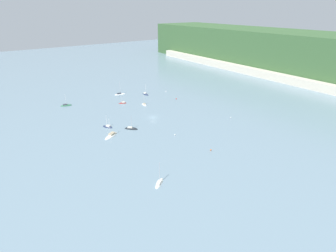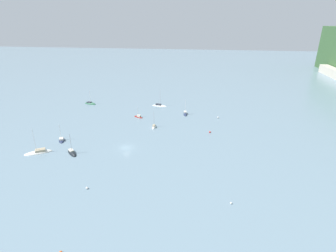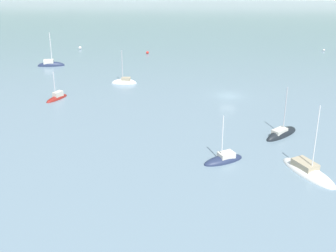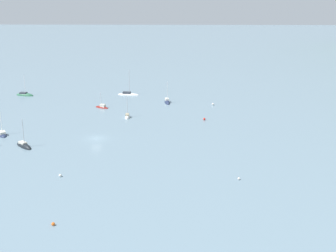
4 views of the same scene
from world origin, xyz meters
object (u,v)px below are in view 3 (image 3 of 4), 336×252
Objects in this scene: sailboat_5 at (51,65)px; sailboat_8 at (308,172)px; sailboat_1 at (57,98)px; mooring_buoy_4 at (80,48)px; mooring_buoy_3 at (324,50)px; sailboat_4 at (124,83)px; mooring_buoy_2 at (147,52)px; sailboat_3 at (281,135)px; sailboat_7 at (223,160)px.

sailboat_8 reaches higher than sailboat_5.
mooring_buoy_4 is (-3.80, 34.59, 0.20)m from sailboat_1.
mooring_buoy_3 is at bearing 1.00° from mooring_buoy_4.
sailboat_4 reaches higher than mooring_buoy_2.
sailboat_1 is at bearing 114.93° from sailboat_3.
mooring_buoy_2 reaches higher than mooring_buoy_3.
mooring_buoy_4 is at bearing -179.00° from mooring_buoy_3.
mooring_buoy_4 is (2.91, 14.54, 0.22)m from sailboat_5.
sailboat_5 is 53.30m from sailboat_7.
sailboat_5 is 15.60× the size of mooring_buoy_3.
sailboat_1 is 0.68× the size of sailboat_5.
sailboat_8 is 18.74× the size of mooring_buoy_3.
mooring_buoy_4 is (-57.31, -1.00, 0.10)m from mooring_buoy_3.
sailboat_3 reaches higher than sailboat_5.
sailboat_1 is at bearing -153.49° from sailboat_8.
sailboat_5 is 62.19m from mooring_buoy_3.
sailboat_4 is at bearing 159.61° from sailboat_1.
sailboat_3 is 1.17× the size of sailboat_7.
mooring_buoy_2 is (-14.17, 52.43, 0.22)m from sailboat_7.
sailboat_3 is 1.01× the size of sailboat_5.
sailboat_7 is at bearing -60.69° from sailboat_5.
sailboat_3 is 52.15m from mooring_buoy_3.
sailboat_1 reaches higher than mooring_buoy_2.
sailboat_1 is 21.14m from sailboat_5.
mooring_buoy_3 is (60.21, 15.54, 0.13)m from sailboat_5.
sailboat_1 is 34.27m from sailboat_7.
sailboat_3 is at bearing -62.85° from mooring_buoy_2.
sailboat_3 is 11.40× the size of mooring_buoy_4.
mooring_buoy_3 is 0.72× the size of mooring_buoy_4.
mooring_buoy_2 is 1.30× the size of mooring_buoy_3.
sailboat_3 is at bearing 136.44° from sailboat_4.
sailboat_7 is at bearing -115.15° from mooring_buoy_3.
sailboat_4 is 22.18m from mooring_buoy_2.
sailboat_3 is (35.24, -13.25, -0.08)m from sailboat_1.
sailboat_8 reaches higher than sailboat_1.
sailboat_8 reaches higher than mooring_buoy_4.
sailboat_8 is at bearing 136.00° from sailboat_7.
sailboat_5 is at bearing -165.53° from mooring_buoy_3.
sailboat_3 is at bearing -50.79° from mooring_buoy_4.
sailboat_4 is at bearing -42.87° from sailboat_5.
sailboat_7 is (26.73, -21.45, -0.05)m from sailboat_1.
sailboat_1 is 43.72m from sailboat_8.
sailboat_8 is (1.26, -10.81, 0.04)m from sailboat_3.
sailboat_8 reaches higher than mooring_buoy_3.
sailboat_5 is 14.83m from mooring_buoy_4.
sailboat_7 is 13.56× the size of mooring_buoy_3.
sailboat_5 is 61.75m from sailboat_8.
sailboat_3 is at bearing -47.99° from sailboat_5.
sailboat_4 is 42.17m from sailboat_8.
sailboat_8 is at bearing -127.81° from sailboat_3.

